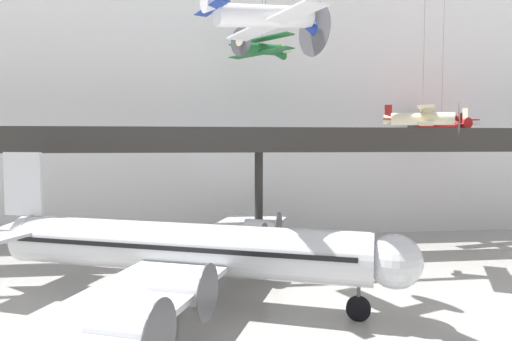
% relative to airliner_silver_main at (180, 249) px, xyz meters
% --- Properties ---
extents(hangar_back_wall, '(140.00, 3.00, 28.14)m').
position_rel_airliner_silver_main_xyz_m(hangar_back_wall, '(6.23, 19.95, 10.82)').
color(hangar_back_wall, white).
rests_on(hangar_back_wall, ground).
extents(mezzanine_walkway, '(110.00, 3.20, 10.69)m').
position_rel_airliner_silver_main_xyz_m(mezzanine_walkway, '(6.23, 10.33, 5.75)').
color(mezzanine_walkway, '#2D2B28').
rests_on(mezzanine_walkway, ground).
extents(airliner_silver_main, '(26.04, 30.54, 8.87)m').
position_rel_airliner_silver_main_xyz_m(airliner_silver_main, '(0.00, 0.00, 0.00)').
color(airliner_silver_main, silver).
rests_on(airliner_silver_main, ground).
extents(suspended_plane_cream_biplane, '(5.55, 6.21, 13.18)m').
position_rel_airliner_silver_main_xyz_m(suspended_plane_cream_biplane, '(17.14, 4.24, 7.98)').
color(suspended_plane_cream_biplane, beige).
extents(suspended_plane_white_twin, '(7.92, 9.22, 8.69)m').
position_rel_airliner_silver_main_xyz_m(suspended_plane_white_twin, '(5.03, -0.10, 13.53)').
color(suspended_plane_white_twin, silver).
extents(suspended_plane_red_highwing, '(8.42, 6.94, 13.68)m').
position_rel_airliner_silver_main_xyz_m(suspended_plane_red_highwing, '(23.87, 13.64, 7.92)').
color(suspended_plane_red_highwing, red).
extents(suspended_plane_green_biplane, '(5.73, 6.11, 6.88)m').
position_rel_airliner_silver_main_xyz_m(suspended_plane_green_biplane, '(6.74, 13.03, 14.38)').
color(suspended_plane_green_biplane, '#1E6B33').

